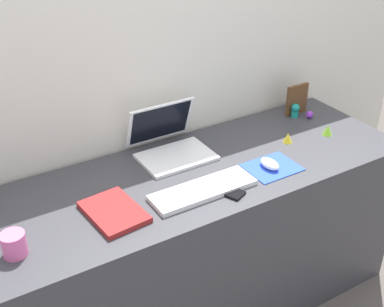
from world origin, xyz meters
The scene contains 15 objects.
ground_plane centered at (0.00, 0.00, 0.00)m, with size 6.00×6.00×0.00m, color #59514C.
back_wall centered at (0.00, 0.35, 0.74)m, with size 3.05×0.05×1.49m, color silver.
desk centered at (0.00, 0.00, 0.37)m, with size 1.85×0.61×0.74m, color #38383D.
laptop centered at (0.01, 0.19, 0.79)m, with size 0.30×0.28×0.20m.
keyboard centered at (-0.03, -0.14, 0.75)m, with size 0.41×0.13×0.02m, color white.
mousepad centered at (0.30, -0.13, 0.74)m, with size 0.21×0.17×0.00m, color blue.
mouse centered at (0.29, -0.13, 0.76)m, with size 0.06×0.10×0.03m, color white.
cell_phone centered at (0.05, -0.18, 0.74)m, with size 0.06×0.13×0.01m, color black.
notebook_pad centered at (-0.37, -0.09, 0.75)m, with size 0.17×0.24×0.02m, color maroon.
picture_frame centered at (0.72, 0.21, 0.81)m, with size 0.12×0.02×0.15m, color brown.
coffee_mug centered at (-0.72, -0.12, 0.78)m, with size 0.08×0.08×0.08m, color pink.
toy_figurine_teal centered at (0.69, 0.18, 0.78)m, with size 0.04×0.04×0.07m.
toy_figurine_purple centered at (0.74, 0.13, 0.76)m, with size 0.03×0.03×0.04m, color purple.
toy_figurine_lime centered at (0.69, -0.04, 0.76)m, with size 0.04×0.04×0.05m, color #8CDB33.
toy_figurine_yellow centered at (0.49, 0.00, 0.76)m, with size 0.04×0.04×0.04m, color yellow.
Camera 1 is at (-0.88, -1.46, 1.81)m, focal length 47.56 mm.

